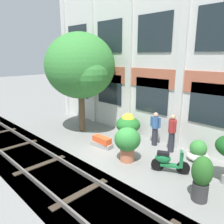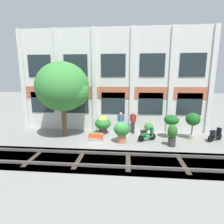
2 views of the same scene
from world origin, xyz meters
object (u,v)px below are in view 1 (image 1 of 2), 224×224
(resident_by_doorway, at_px, (155,128))
(resident_watching_tracks, at_px, (172,132))
(potted_plant_stone_basin, at_px, (202,177))
(potted_plant_ribbed_drum, at_px, (127,142))
(broadleaf_tree, at_px, (80,68))
(potted_plant_glazed_jar, at_px, (128,125))
(potted_plant_wide_bowl, at_px, (198,152))
(scooter_second_parked, at_px, (169,161))
(potted_plant_square_trough, at_px, (102,142))

(resident_by_doorway, distance_m, resident_watching_tracks, 0.95)
(potted_plant_stone_basin, relative_size, potted_plant_ribbed_drum, 1.00)
(broadleaf_tree, relative_size, resident_by_doorway, 3.32)
(broadleaf_tree, height_order, resident_by_doorway, broadleaf_tree)
(potted_plant_glazed_jar, bearing_deg, potted_plant_wide_bowl, 4.88)
(scooter_second_parked, height_order, resident_by_doorway, resident_by_doorway)
(potted_plant_wide_bowl, relative_size, resident_by_doorway, 0.54)
(broadleaf_tree, xyz_separation_m, potted_plant_glazed_jar, (2.72, 0.80, -2.74))
(potted_plant_ribbed_drum, bearing_deg, scooter_second_parked, 13.45)
(potted_plant_ribbed_drum, distance_m, resident_watching_tracks, 2.19)
(potted_plant_glazed_jar, xyz_separation_m, resident_by_doorway, (1.36, 0.37, 0.09))
(potted_plant_square_trough, relative_size, scooter_second_parked, 0.88)
(potted_plant_glazed_jar, relative_size, resident_by_doorway, 0.86)
(potted_plant_glazed_jar, xyz_separation_m, scooter_second_parked, (3.15, -1.38, -0.33))
(scooter_second_parked, bearing_deg, potted_plant_square_trough, 154.91)
(potted_plant_stone_basin, relative_size, scooter_second_parked, 1.12)
(scooter_second_parked, bearing_deg, broadleaf_tree, 146.31)
(scooter_second_parked, bearing_deg, resident_watching_tracks, 89.24)
(potted_plant_glazed_jar, xyz_separation_m, potted_plant_square_trough, (-0.26, -1.55, -0.54))
(potted_plant_square_trough, xyz_separation_m, scooter_second_parked, (3.40, 0.17, 0.20))
(potted_plant_square_trough, height_order, resident_watching_tracks, resident_watching_tracks)
(broadleaf_tree, distance_m, potted_plant_stone_basin, 7.99)
(potted_plant_stone_basin, bearing_deg, potted_plant_ribbed_drum, 173.28)
(potted_plant_stone_basin, height_order, potted_plant_ribbed_drum, potted_plant_stone_basin)
(potted_plant_square_trough, distance_m, resident_by_doorway, 2.59)
(potted_plant_wide_bowl, height_order, resident_watching_tracks, resident_watching_tracks)
(potted_plant_stone_basin, height_order, potted_plant_wide_bowl, potted_plant_stone_basin)
(potted_plant_glazed_jar, relative_size, scooter_second_parked, 1.10)
(potted_plant_glazed_jar, xyz_separation_m, potted_plant_stone_basin, (4.66, -2.14, 0.00))
(resident_watching_tracks, bearing_deg, potted_plant_wide_bowl, 123.68)
(broadleaf_tree, height_order, potted_plant_square_trough, broadleaf_tree)
(potted_plant_square_trough, height_order, potted_plant_ribbed_drum, potted_plant_ribbed_drum)
(resident_by_doorway, xyz_separation_m, resident_watching_tracks, (0.94, -0.11, 0.05))
(resident_by_doorway, relative_size, resident_watching_tracks, 0.95)
(broadleaf_tree, height_order, resident_watching_tracks, broadleaf_tree)
(potted_plant_stone_basin, xyz_separation_m, resident_watching_tracks, (-2.36, 2.41, 0.14))
(broadleaf_tree, xyz_separation_m, resident_watching_tracks, (5.02, 1.06, -2.60))
(potted_plant_wide_bowl, bearing_deg, potted_plant_ribbed_drum, -134.02)
(scooter_second_parked, xyz_separation_m, resident_watching_tracks, (-0.85, 1.64, 0.48))
(resident_watching_tracks, bearing_deg, resident_by_doorway, -64.61)
(resident_by_doorway, bearing_deg, scooter_second_parked, 40.83)
(potted_plant_wide_bowl, bearing_deg, potted_plant_square_trough, -153.76)
(potted_plant_square_trough, bearing_deg, potted_plant_ribbed_drum, -7.14)
(resident_by_doorway, height_order, resident_watching_tracks, resident_watching_tracks)
(potted_plant_wide_bowl, height_order, scooter_second_parked, scooter_second_parked)
(potted_plant_stone_basin, distance_m, resident_watching_tracks, 3.37)
(broadleaf_tree, height_order, scooter_second_parked, broadleaf_tree)
(potted_plant_stone_basin, distance_m, resident_by_doorway, 4.15)
(potted_plant_ribbed_drum, height_order, resident_watching_tracks, resident_watching_tracks)
(broadleaf_tree, bearing_deg, resident_watching_tracks, 11.89)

